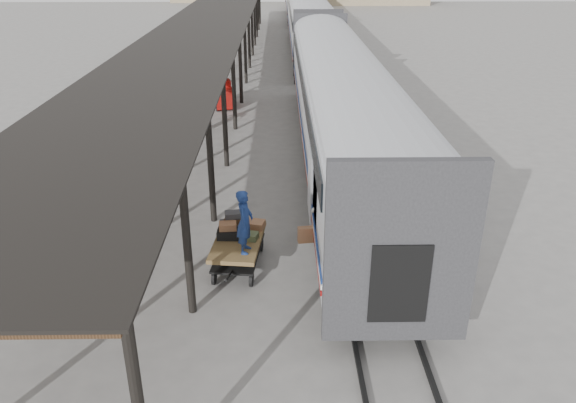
% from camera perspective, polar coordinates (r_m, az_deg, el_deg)
% --- Properties ---
extents(ground, '(160.00, 160.00, 0.00)m').
position_cam_1_polar(ground, '(15.81, -3.76, -6.77)').
color(ground, slate).
rests_on(ground, ground).
extents(train, '(3.45, 76.01, 4.01)m').
position_cam_1_polar(train, '(47.65, 2.10, 17.98)').
color(train, silver).
rests_on(train, ground).
extents(canopy, '(4.90, 64.30, 4.15)m').
position_cam_1_polar(canopy, '(37.95, -7.63, 18.07)').
color(canopy, '#422B19').
rests_on(canopy, ground).
extents(rails, '(1.54, 150.00, 0.12)m').
position_cam_1_polar(rails, '(48.23, 2.04, 14.90)').
color(rails, black).
rests_on(rails, ground).
extents(baggage_cart, '(1.50, 2.52, 0.86)m').
position_cam_1_polar(baggage_cart, '(15.60, -5.07, -4.53)').
color(baggage_cart, brown).
rests_on(baggage_cart, ground).
extents(suitcase_stack, '(1.32, 1.16, 0.58)m').
position_cam_1_polar(suitcase_stack, '(15.76, -5.26, -2.58)').
color(suitcase_stack, '#37373A').
rests_on(suitcase_stack, baggage_cart).
extents(luggage_tug, '(1.36, 1.83, 1.45)m').
position_cam_1_polar(luggage_tug, '(31.55, -6.60, 10.63)').
color(luggage_tug, maroon).
rests_on(luggage_tug, ground).
extents(porter, '(0.49, 0.68, 1.74)m').
position_cam_1_polar(porter, '(14.50, -4.41, -2.05)').
color(porter, navy).
rests_on(porter, baggage_cart).
extents(pedestrian, '(1.09, 0.70, 1.73)m').
position_cam_1_polar(pedestrian, '(27.35, -8.85, 8.75)').
color(pedestrian, black).
rests_on(pedestrian, ground).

